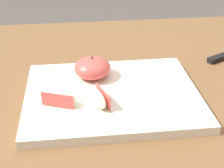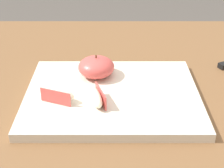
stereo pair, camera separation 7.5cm
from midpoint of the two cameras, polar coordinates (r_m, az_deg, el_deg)
name	(u,v)px [view 1 (the left image)]	position (r m, az deg, el deg)	size (l,w,h in m)	color
dining_table	(83,115)	(0.90, -7.30, -5.25)	(1.25, 0.85, 0.74)	brown
cutting_board	(112,95)	(0.76, -2.80, -2.03)	(0.39, 0.31, 0.02)	beige
apple_half_skin_up	(92,68)	(0.81, -5.97, 2.66)	(0.09, 0.09, 0.05)	#D14C47
apple_wedge_near_knife	(60,98)	(0.72, -11.79, -2.34)	(0.08, 0.05, 0.03)	#F4EACC
apple_wedge_left	(98,98)	(0.71, -5.46, -2.43)	(0.05, 0.08, 0.03)	#F4EACC
paring_knife	(222,57)	(0.98, 16.01, 4.30)	(0.15, 0.09, 0.01)	silver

